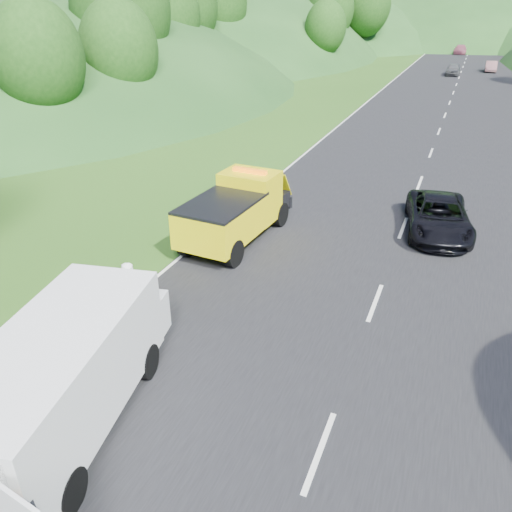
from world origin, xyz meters
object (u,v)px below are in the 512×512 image
at_px(woman, 136,322).
at_px(suitcase, 93,297).
at_px(white_van, 65,372).
at_px(passing_suv, 436,233).
at_px(tow_truck, 237,209).
at_px(child, 100,356).

height_order(woman, suitcase, woman).
distance_m(white_van, woman, 4.04).
height_order(white_van, suitcase, white_van).
bearing_deg(woman, white_van, -167.35).
height_order(white_van, woman, white_van).
relative_size(woman, passing_suv, 0.38).
xyz_separation_m(white_van, passing_suv, (6.31, 13.29, -1.36)).
bearing_deg(tow_truck, suitcase, -104.26).
bearing_deg(child, passing_suv, 66.26).
xyz_separation_m(tow_truck, passing_suv, (6.93, 3.48, -1.20)).
relative_size(white_van, child, 7.80).
bearing_deg(child, suitcase, 140.75).
xyz_separation_m(tow_truck, child, (-0.32, -7.79, -1.20)).
bearing_deg(white_van, suitcase, 112.35).
xyz_separation_m(child, suitcase, (-1.65, 1.85, 0.32)).
relative_size(tow_truck, passing_suv, 1.20).
bearing_deg(passing_suv, child, -132.06).
bearing_deg(child, white_van, -55.91).
xyz_separation_m(woman, suitcase, (-1.61, 0.19, 0.32)).
bearing_deg(suitcase, woman, -6.58).
height_order(white_van, passing_suv, white_van).
bearing_deg(woman, passing_suv, -39.54).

